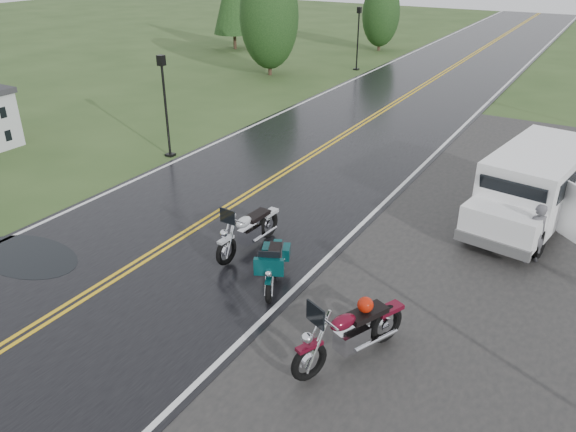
{
  "coord_description": "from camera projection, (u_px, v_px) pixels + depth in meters",
  "views": [
    {
      "loc": [
        8.98,
        -8.5,
        6.99
      ],
      "look_at": [
        2.8,
        2.0,
        1.0
      ],
      "focal_mm": 35.0,
      "sensor_mm": 36.0,
      "label": 1
    }
  ],
  "objects": [
    {
      "name": "person_at_van",
      "position": [
        535.0,
        234.0,
        13.24
      ],
      "size": [
        0.66,
        0.64,
        1.52
      ],
      "primitive_type": "imported",
      "rotation": [
        0.0,
        0.0,
        3.86
      ],
      "color": "#4F4E53",
      "rests_on": "ground"
    },
    {
      "name": "motorcycle_teal",
      "position": [
        269.0,
        280.0,
        11.76
      ],
      "size": [
        1.49,
        2.11,
        1.18
      ],
      "primitive_type": null,
      "rotation": [
        0.0,
        0.0,
        0.43
      ],
      "color": "#043335",
      "rests_on": "ground"
    },
    {
      "name": "motorcycle_silver",
      "position": [
        226.0,
        241.0,
        13.09
      ],
      "size": [
        0.98,
        2.39,
        1.38
      ],
      "primitive_type": null,
      "rotation": [
        0.0,
        0.0,
        -0.06
      ],
      "color": "#B4B7BC",
      "rests_on": "ground"
    },
    {
      "name": "van_white",
      "position": [
        477.0,
        201.0,
        14.24
      ],
      "size": [
        2.8,
        5.58,
        2.09
      ],
      "primitive_type": null,
      "rotation": [
        0.0,
        0.0,
        -0.15
      ],
      "color": "white",
      "rests_on": "ground"
    },
    {
      "name": "tree_left_far",
      "position": [
        380.0,
        21.0,
        38.86
      ],
      "size": [
        2.58,
        2.58,
        3.97
      ],
      "primitive_type": null,
      "color": "#1E3D19",
      "rests_on": "ground"
    },
    {
      "name": "lamp_post_near_left",
      "position": [
        166.0,
        107.0,
        19.48
      ],
      "size": [
        0.31,
        0.31,
        3.6
      ],
      "primitive_type": null,
      "color": "black",
      "rests_on": "ground"
    },
    {
      "name": "motorcycle_red",
      "position": [
        309.0,
        348.0,
        9.58
      ],
      "size": [
        1.86,
        2.68,
        1.49
      ],
      "primitive_type": null,
      "rotation": [
        0.0,
        0.0,
        -0.42
      ],
      "color": "#4F0918",
      "rests_on": "ground"
    },
    {
      "name": "lamp_post_far_left",
      "position": [
        358.0,
        39.0,
        32.99
      ],
      "size": [
        0.31,
        0.31,
        3.62
      ],
      "primitive_type": null,
      "color": "black",
      "rests_on": "ground"
    },
    {
      "name": "road",
      "position": [
        331.0,
        143.0,
        21.47
      ],
      "size": [
        8.0,
        100.0,
        0.04
      ],
      "primitive_type": "cube",
      "color": "black",
      "rests_on": "ground"
    },
    {
      "name": "tree_left_mid",
      "position": [
        269.0,
        28.0,
        31.37
      ],
      "size": [
        3.3,
        3.3,
        5.16
      ],
      "primitive_type": null,
      "color": "#1E3D19",
      "rests_on": "ground"
    },
    {
      "name": "pine_left_far",
      "position": [
        233.0,
        4.0,
        39.04
      ],
      "size": [
        2.92,
        2.92,
        6.07
      ],
      "primitive_type": null,
      "color": "#1E3D19",
      "rests_on": "ground"
    },
    {
      "name": "ground",
      "position": [
        148.0,
        258.0,
        13.75
      ],
      "size": [
        120.0,
        120.0,
        0.0
      ],
      "primitive_type": "plane",
      "color": "#2D471E",
      "rests_on": "ground"
    }
  ]
}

